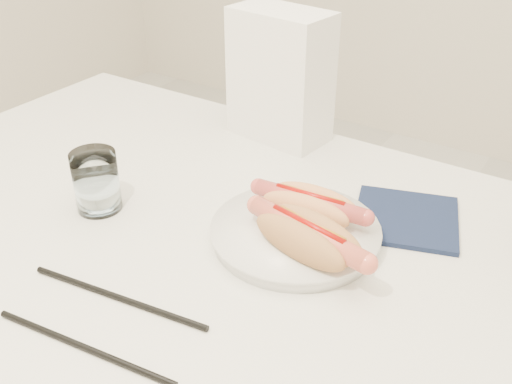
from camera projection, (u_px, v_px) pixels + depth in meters
The scene contains 9 objects.
table at pixel (206, 277), 0.84m from camera, with size 1.20×0.80×0.75m.
plate at pixel (295, 235), 0.80m from camera, with size 0.22×0.22×0.02m, color white.
hotdog_left at pixel (310, 206), 0.81m from camera, with size 0.16×0.07×0.04m.
hotdog_right at pixel (308, 237), 0.74m from camera, with size 0.18×0.10×0.05m.
water_glass at pixel (96, 181), 0.86m from camera, with size 0.06×0.06×0.09m, color white.
chopstick_near at pixel (118, 297), 0.70m from camera, with size 0.01×0.01×0.24m, color black.
chopstick_far at pixel (84, 347), 0.64m from camera, with size 0.01×0.01×0.23m, color black.
napkin_box at pixel (280, 76), 1.03m from camera, with size 0.17×0.09×0.23m, color white.
navy_napkin at pixel (406, 218), 0.85m from camera, with size 0.14×0.14×0.01m, color #111A36.
Camera 1 is at (0.42, -0.51, 1.22)m, focal length 41.95 mm.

